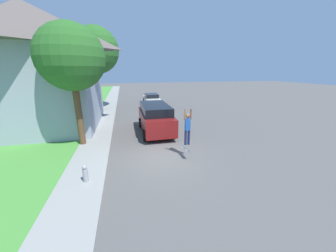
# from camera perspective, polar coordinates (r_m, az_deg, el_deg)

# --- Properties ---
(ground_plane) EXTENTS (120.00, 120.00, 0.00)m
(ground_plane) POSITION_cam_1_polar(r_m,az_deg,el_deg) (9.85, -1.83, -9.60)
(ground_plane) COLOR #54514F
(lawn) EXTENTS (10.00, 80.00, 0.08)m
(lawn) POSITION_cam_1_polar(r_m,az_deg,el_deg) (16.53, -34.96, -1.57)
(lawn) COLOR #478E38
(lawn) RESTS_ON ground_plane
(sidewalk) EXTENTS (1.80, 80.00, 0.10)m
(sidewalk) POSITION_cam_1_polar(r_m,az_deg,el_deg) (15.40, -19.67, -0.58)
(sidewalk) COLOR gray
(sidewalk) RESTS_ON ground_plane
(house) EXTENTS (9.49, 9.12, 8.92)m
(house) POSITION_cam_1_polar(r_m,az_deg,el_deg) (17.53, -36.49, 14.75)
(house) COLOR #99A3B2
(house) RESTS_ON lawn
(lawn_tree_near) EXTENTS (3.54, 3.54, 6.69)m
(lawn_tree_near) POSITION_cam_1_polar(r_m,az_deg,el_deg) (11.74, -27.43, 17.90)
(lawn_tree_near) COLOR brown
(lawn_tree_near) RESTS_ON lawn
(lawn_tree_far) EXTENTS (4.99, 4.99, 8.84)m
(lawn_tree_far) POSITION_cam_1_polar(r_m,az_deg,el_deg) (23.19, -21.28, 20.69)
(lawn_tree_far) COLOR brown
(lawn_tree_far) RESTS_ON lawn
(suv_parked) EXTENTS (2.15, 4.91, 2.02)m
(suv_parked) POSITION_cam_1_polar(r_m,az_deg,el_deg) (13.47, -3.84, 2.57)
(suv_parked) COLOR maroon
(suv_parked) RESTS_ON ground_plane
(car_down_street) EXTENTS (1.93, 4.50, 1.39)m
(car_down_street) POSITION_cam_1_polar(r_m,az_deg,el_deg) (24.99, -5.04, 8.15)
(car_down_street) COLOR silver
(car_down_street) RESTS_ON ground_plane
(skateboarder) EXTENTS (0.41, 0.22, 1.89)m
(skateboarder) POSITION_cam_1_polar(r_m,az_deg,el_deg) (9.57, 5.96, -0.23)
(skateboarder) COLOR #192347
(skateboarder) RESTS_ON ground_plane
(skateboard) EXTENTS (0.26, 0.80, 0.27)m
(skateboard) POSITION_cam_1_polar(r_m,az_deg,el_deg) (9.72, 5.51, -6.93)
(skateboard) COLOR #236B99
(skateboard) RESTS_ON ground_plane
(fire_hydrant) EXTENTS (0.20, 0.20, 0.71)m
(fire_hydrant) POSITION_cam_1_polar(r_m,az_deg,el_deg) (8.29, -23.91, -13.11)
(fire_hydrant) COLOR #99999E
(fire_hydrant) RESTS_ON sidewalk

